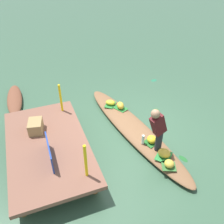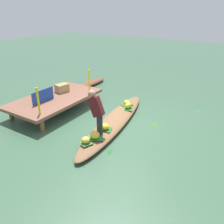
{
  "view_description": "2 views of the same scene",
  "coord_description": "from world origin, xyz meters",
  "px_view_note": "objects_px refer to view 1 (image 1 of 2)",
  "views": [
    {
      "loc": [
        -4.6,
        2.4,
        4.38
      ],
      "look_at": [
        0.48,
        0.44,
        0.46
      ],
      "focal_mm": 39.13,
      "sensor_mm": 36.0,
      "label": 1
    },
    {
      "loc": [
        -5.49,
        -3.37,
        3.4
      ],
      "look_at": [
        0.27,
        0.26,
        0.25
      ],
      "focal_mm": 37.17,
      "sensor_mm": 36.0,
      "label": 2
    }
  ],
  "objects_px": {
    "moored_boat": "(15,99)",
    "water_bottle": "(143,139)",
    "banana_bunch_2": "(169,164)",
    "banana_bunch_0": "(120,105)",
    "banana_bunch_1": "(152,139)",
    "banana_bunch_3": "(110,103)",
    "market_banner": "(50,152)",
    "vendor_boat": "(133,129)",
    "banana_bunch_4": "(164,153)",
    "vendor_person": "(158,128)",
    "produce_crate": "(36,126)"
  },
  "relations": [
    {
      "from": "moored_boat",
      "to": "water_bottle",
      "type": "distance_m",
      "value": 4.48
    },
    {
      "from": "banana_bunch_2",
      "to": "moored_boat",
      "type": "bearing_deg",
      "value": 35.55
    },
    {
      "from": "banana_bunch_0",
      "to": "banana_bunch_1",
      "type": "xyz_separation_m",
      "value": [
        -1.65,
        -0.16,
        -0.01
      ]
    },
    {
      "from": "banana_bunch_3",
      "to": "market_banner",
      "type": "height_order",
      "value": "market_banner"
    },
    {
      "from": "banana_bunch_2",
      "to": "banana_bunch_3",
      "type": "distance_m",
      "value": 2.81
    },
    {
      "from": "vendor_boat",
      "to": "moored_boat",
      "type": "bearing_deg",
      "value": 38.35
    },
    {
      "from": "banana_bunch_4",
      "to": "vendor_person",
      "type": "relative_size",
      "value": 0.24
    },
    {
      "from": "water_bottle",
      "to": "banana_bunch_1",
      "type": "bearing_deg",
      "value": -101.13
    },
    {
      "from": "market_banner",
      "to": "banana_bunch_0",
      "type": "bearing_deg",
      "value": -53.96
    },
    {
      "from": "vendor_boat",
      "to": "moored_boat",
      "type": "xyz_separation_m",
      "value": [
        2.73,
        2.96,
        0.0
      ]
    },
    {
      "from": "banana_bunch_1",
      "to": "market_banner",
      "type": "distance_m",
      "value": 2.49
    },
    {
      "from": "banana_bunch_2",
      "to": "water_bottle",
      "type": "height_order",
      "value": "water_bottle"
    },
    {
      "from": "banana_bunch_4",
      "to": "water_bottle",
      "type": "xyz_separation_m",
      "value": [
        0.57,
        0.26,
        0.02
      ]
    },
    {
      "from": "moored_boat",
      "to": "banana_bunch_0",
      "type": "relative_size",
      "value": 6.58
    },
    {
      "from": "vendor_boat",
      "to": "vendor_person",
      "type": "bearing_deg",
      "value": 175.4
    },
    {
      "from": "banana_bunch_2",
      "to": "produce_crate",
      "type": "bearing_deg",
      "value": 53.25
    },
    {
      "from": "vendor_boat",
      "to": "vendor_person",
      "type": "xyz_separation_m",
      "value": [
        -1.03,
        -0.08,
        0.8
      ]
    },
    {
      "from": "banana_bunch_1",
      "to": "banana_bunch_3",
      "type": "distance_m",
      "value": 1.98
    },
    {
      "from": "vendor_boat",
      "to": "water_bottle",
      "type": "xyz_separation_m",
      "value": [
        -0.7,
        0.08,
        0.23
      ]
    },
    {
      "from": "banana_bunch_3",
      "to": "water_bottle",
      "type": "xyz_separation_m",
      "value": [
        -1.9,
        -0.14,
        0.05
      ]
    },
    {
      "from": "produce_crate",
      "to": "vendor_boat",
      "type": "bearing_deg",
      "value": -98.21
    },
    {
      "from": "banana_bunch_1",
      "to": "produce_crate",
      "type": "xyz_separation_m",
      "value": [
        1.1,
        2.62,
        0.35
      ]
    },
    {
      "from": "moored_boat",
      "to": "banana_bunch_2",
      "type": "bearing_deg",
      "value": -142.1
    },
    {
      "from": "banana_bunch_0",
      "to": "banana_bunch_4",
      "type": "height_order",
      "value": "banana_bunch_0"
    },
    {
      "from": "moored_boat",
      "to": "banana_bunch_3",
      "type": "height_order",
      "value": "banana_bunch_3"
    },
    {
      "from": "banana_bunch_1",
      "to": "water_bottle",
      "type": "xyz_separation_m",
      "value": [
        0.04,
        0.22,
        0.03
      ]
    },
    {
      "from": "vendor_boat",
      "to": "market_banner",
      "type": "xyz_separation_m",
      "value": [
        -0.7,
        2.31,
        0.61
      ]
    },
    {
      "from": "banana_bunch_0",
      "to": "produce_crate",
      "type": "bearing_deg",
      "value": 102.6
    },
    {
      "from": "banana_bunch_3",
      "to": "banana_bunch_4",
      "type": "height_order",
      "value": "banana_bunch_4"
    },
    {
      "from": "banana_bunch_2",
      "to": "banana_bunch_4",
      "type": "distance_m",
      "value": 0.32
    },
    {
      "from": "banana_bunch_1",
      "to": "market_banner",
      "type": "height_order",
      "value": "market_banner"
    },
    {
      "from": "moored_boat",
      "to": "banana_bunch_3",
      "type": "bearing_deg",
      "value": -116.82
    },
    {
      "from": "banana_bunch_0",
      "to": "vendor_person",
      "type": "xyz_separation_m",
      "value": [
        -1.94,
        -0.09,
        0.6
      ]
    },
    {
      "from": "water_bottle",
      "to": "market_banner",
      "type": "bearing_deg",
      "value": 90.06
    },
    {
      "from": "produce_crate",
      "to": "market_banner",
      "type": "bearing_deg",
      "value": -170.78
    },
    {
      "from": "moored_boat",
      "to": "vendor_boat",
      "type": "bearing_deg",
      "value": -130.31
    },
    {
      "from": "banana_bunch_1",
      "to": "banana_bunch_2",
      "type": "height_order",
      "value": "banana_bunch_1"
    },
    {
      "from": "vendor_person",
      "to": "produce_crate",
      "type": "relative_size",
      "value": 2.8
    },
    {
      "from": "vendor_boat",
      "to": "market_banner",
      "type": "distance_m",
      "value": 2.49
    },
    {
      "from": "banana_bunch_0",
      "to": "banana_bunch_4",
      "type": "xyz_separation_m",
      "value": [
        -2.18,
        -0.19,
        -0.0
      ]
    },
    {
      "from": "moored_boat",
      "to": "banana_bunch_0",
      "type": "distance_m",
      "value": 3.47
    },
    {
      "from": "vendor_person",
      "to": "market_banner",
      "type": "height_order",
      "value": "vendor_person"
    },
    {
      "from": "banana_bunch_2",
      "to": "banana_bunch_3",
      "type": "xyz_separation_m",
      "value": [
        2.79,
        0.35,
        -0.01
      ]
    },
    {
      "from": "banana_bunch_0",
      "to": "vendor_person",
      "type": "distance_m",
      "value": 2.03
    },
    {
      "from": "vendor_boat",
      "to": "water_bottle",
      "type": "distance_m",
      "value": 0.74
    },
    {
      "from": "banana_bunch_2",
      "to": "banana_bunch_4",
      "type": "height_order",
      "value": "banana_bunch_4"
    },
    {
      "from": "vendor_person",
      "to": "water_bottle",
      "type": "xyz_separation_m",
      "value": [
        0.33,
        0.16,
        -0.57
      ]
    },
    {
      "from": "banana_bunch_1",
      "to": "banana_bunch_3",
      "type": "relative_size",
      "value": 0.87
    },
    {
      "from": "banana_bunch_2",
      "to": "market_banner",
      "type": "distance_m",
      "value": 2.62
    },
    {
      "from": "banana_bunch_3",
      "to": "market_banner",
      "type": "xyz_separation_m",
      "value": [
        -1.9,
        2.08,
        0.43
      ]
    }
  ]
}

